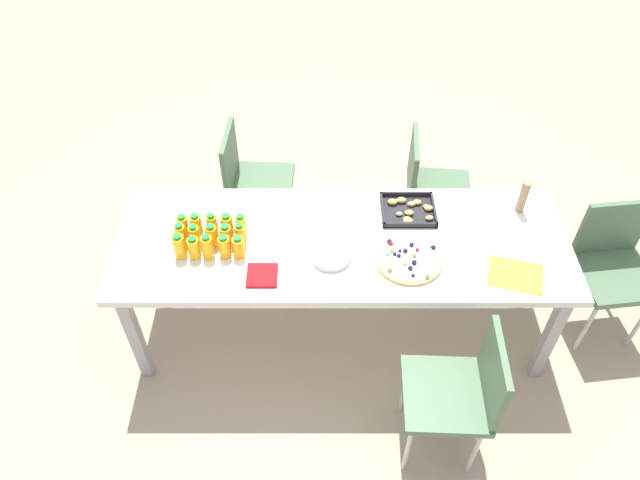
# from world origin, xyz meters

# --- Properties ---
(ground_plane) EXTENTS (12.00, 12.00, 0.00)m
(ground_plane) POSITION_xyz_m (0.00, 0.00, 0.00)
(ground_plane) COLOR tan
(party_table) EXTENTS (2.35, 0.81, 0.74)m
(party_table) POSITION_xyz_m (0.00, 0.00, 0.68)
(party_table) COLOR silver
(party_table) RESTS_ON ground_plane
(chair_far_right) EXTENTS (0.43, 0.43, 0.83)m
(chair_far_right) POSITION_xyz_m (0.57, 0.73, 0.50)
(chair_far_right) COLOR #4C6B4C
(chair_far_right) RESTS_ON ground_plane
(chair_far_left) EXTENTS (0.42, 0.42, 0.83)m
(chair_far_left) POSITION_xyz_m (-0.57, 0.79, 0.50)
(chair_far_left) COLOR #4C6B4C
(chair_far_left) RESTS_ON ground_plane
(chair_end) EXTENTS (0.45, 0.45, 0.83)m
(chair_end) POSITION_xyz_m (1.51, 0.08, 0.50)
(chair_end) COLOR #4C6B4C
(chair_end) RESTS_ON ground_plane
(chair_near_right) EXTENTS (0.42, 0.42, 0.83)m
(chair_near_right) POSITION_xyz_m (0.54, -0.72, 0.50)
(chair_near_right) COLOR #4C6B4C
(chair_near_right) RESTS_ON ground_plane
(juice_bottle_0) EXTENTS (0.06, 0.06, 0.15)m
(juice_bottle_0) POSITION_xyz_m (-0.82, -0.11, 0.81)
(juice_bottle_0) COLOR #F9AE14
(juice_bottle_0) RESTS_ON party_table
(juice_bottle_1) EXTENTS (0.06, 0.06, 0.13)m
(juice_bottle_1) POSITION_xyz_m (-0.75, -0.11, 0.81)
(juice_bottle_1) COLOR #FAAE14
(juice_bottle_1) RESTS_ON party_table
(juice_bottle_2) EXTENTS (0.06, 0.06, 0.15)m
(juice_bottle_2) POSITION_xyz_m (-0.68, -0.11, 0.81)
(juice_bottle_2) COLOR #F9AD14
(juice_bottle_2) RESTS_ON party_table
(juice_bottle_3) EXTENTS (0.06, 0.06, 0.14)m
(juice_bottle_3) POSITION_xyz_m (-0.60, -0.10, 0.81)
(juice_bottle_3) COLOR #F9AE14
(juice_bottle_3) RESTS_ON party_table
(juice_bottle_4) EXTENTS (0.06, 0.06, 0.13)m
(juice_bottle_4) POSITION_xyz_m (-0.53, -0.10, 0.81)
(juice_bottle_4) COLOR #F9AD14
(juice_bottle_4) RESTS_ON party_table
(juice_bottle_5) EXTENTS (0.06, 0.06, 0.14)m
(juice_bottle_5) POSITION_xyz_m (-0.82, -0.03, 0.81)
(juice_bottle_5) COLOR #F9AC14
(juice_bottle_5) RESTS_ON party_table
(juice_bottle_6) EXTENTS (0.06, 0.06, 0.14)m
(juice_bottle_6) POSITION_xyz_m (-0.75, -0.03, 0.81)
(juice_bottle_6) COLOR #FAAE14
(juice_bottle_6) RESTS_ON party_table
(juice_bottle_7) EXTENTS (0.06, 0.06, 0.13)m
(juice_bottle_7) POSITION_xyz_m (-0.67, -0.03, 0.81)
(juice_bottle_7) COLOR #F9AE14
(juice_bottle_7) RESTS_ON party_table
(juice_bottle_8) EXTENTS (0.06, 0.06, 0.14)m
(juice_bottle_8) POSITION_xyz_m (-0.59, -0.03, 0.81)
(juice_bottle_8) COLOR #F9AC14
(juice_bottle_8) RESTS_ON party_table
(juice_bottle_9) EXTENTS (0.05, 0.05, 0.15)m
(juice_bottle_9) POSITION_xyz_m (-0.52, -0.03, 0.81)
(juice_bottle_9) COLOR #F9AD14
(juice_bottle_9) RESTS_ON party_table
(juice_bottle_10) EXTENTS (0.06, 0.06, 0.13)m
(juice_bottle_10) POSITION_xyz_m (-0.82, 0.04, 0.81)
(juice_bottle_10) COLOR #F9AD14
(juice_bottle_10) RESTS_ON party_table
(juice_bottle_11) EXTENTS (0.06, 0.06, 0.15)m
(juice_bottle_11) POSITION_xyz_m (-0.75, 0.04, 0.81)
(juice_bottle_11) COLOR #FAAD14
(juice_bottle_11) RESTS_ON party_table
(juice_bottle_12) EXTENTS (0.06, 0.06, 0.14)m
(juice_bottle_12) POSITION_xyz_m (-0.67, 0.05, 0.81)
(juice_bottle_12) COLOR #F9AB14
(juice_bottle_12) RESTS_ON party_table
(juice_bottle_13) EXTENTS (0.06, 0.06, 0.15)m
(juice_bottle_13) POSITION_xyz_m (-0.60, 0.04, 0.81)
(juice_bottle_13) COLOR #FAAC14
(juice_bottle_13) RESTS_ON party_table
(juice_bottle_14) EXTENTS (0.05, 0.05, 0.14)m
(juice_bottle_14) POSITION_xyz_m (-0.52, 0.04, 0.81)
(juice_bottle_14) COLOR #FAAC14
(juice_bottle_14) RESTS_ON party_table
(fruit_pizza) EXTENTS (0.34, 0.34, 0.05)m
(fruit_pizza) POSITION_xyz_m (0.32, -0.14, 0.76)
(fruit_pizza) COLOR tan
(fruit_pizza) RESTS_ON party_table
(snack_tray) EXTENTS (0.29, 0.25, 0.04)m
(snack_tray) POSITION_xyz_m (0.36, 0.21, 0.76)
(snack_tray) COLOR black
(snack_tray) RESTS_ON party_table
(plate_stack) EXTENTS (0.20, 0.20, 0.04)m
(plate_stack) POSITION_xyz_m (-0.07, -0.12, 0.76)
(plate_stack) COLOR silver
(plate_stack) RESTS_ON party_table
(napkin_stack) EXTENTS (0.15, 0.15, 0.02)m
(napkin_stack) POSITION_xyz_m (-0.40, -0.24, 0.75)
(napkin_stack) COLOR red
(napkin_stack) RESTS_ON party_table
(cardboard_tube) EXTENTS (0.04, 0.04, 0.20)m
(cardboard_tube) POSITION_xyz_m (0.96, 0.23, 0.84)
(cardboard_tube) COLOR #9E7A56
(cardboard_tube) RESTS_ON party_table
(paper_folder) EXTENTS (0.30, 0.26, 0.01)m
(paper_folder) POSITION_xyz_m (0.84, -0.24, 0.75)
(paper_folder) COLOR yellow
(paper_folder) RESTS_ON party_table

